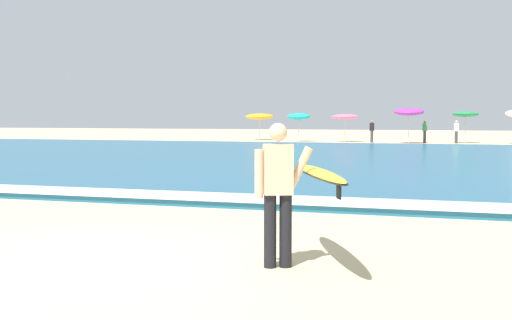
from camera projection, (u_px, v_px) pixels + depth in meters
name	position (u px, v px, depth m)	size (l,w,h in m)	color
ground_plane	(74.00, 265.00, 7.32)	(160.00, 160.00, 0.00)	beige
sea	(328.00, 158.00, 25.31)	(120.00, 28.00, 0.14)	#1E6084
surf_foam	(222.00, 197.00, 12.47)	(120.00, 1.31, 0.01)	white
surfer_with_board	(297.00, 182.00, 7.17)	(1.33, 2.36, 1.73)	black
beach_umbrella_0	(260.00, 117.00, 47.19)	(2.23, 2.24, 2.13)	beige
beach_umbrella_1	(299.00, 117.00, 44.35)	(1.72, 1.75, 2.15)	beige
beach_umbrella_2	(345.00, 117.00, 43.85)	(2.02, 2.02, 2.02)	beige
beach_umbrella_3	(409.00, 112.00, 41.25)	(2.05, 2.08, 2.52)	beige
beach_umbrella_4	(466.00, 114.00, 41.56)	(1.76, 1.77, 2.24)	beige
beachgoer_near_row_left	(372.00, 131.00, 42.76)	(0.32, 0.20, 1.58)	#383842
beachgoer_near_row_mid	(456.00, 131.00, 41.33)	(0.32, 0.20, 1.58)	#383842
beachgoer_near_row_right	(425.00, 131.00, 41.91)	(0.32, 0.20, 1.58)	#383842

